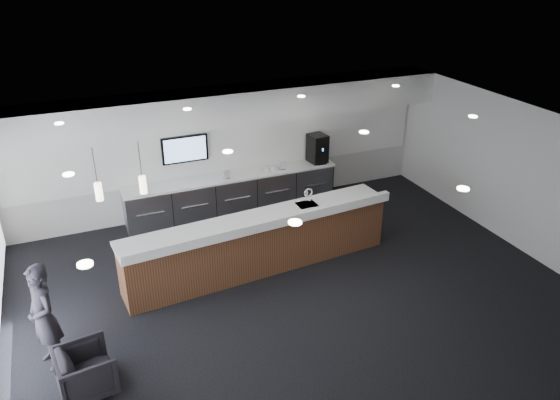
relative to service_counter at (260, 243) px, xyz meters
name	(u,v)px	position (x,y,z in m)	size (l,w,h in m)	color
ground	(297,294)	(0.30, -1.09, -0.57)	(10.00, 10.00, 0.00)	black
ceiling	(299,140)	(0.30, -1.09, 2.43)	(10.00, 8.00, 0.02)	black
back_wall	(226,148)	(0.30, 2.91, 0.93)	(10.00, 0.02, 3.00)	silver
right_wall	(520,178)	(5.30, -1.09, 0.93)	(0.02, 8.00, 3.00)	silver
soffit_bulkhead	(231,105)	(0.30, 2.46, 2.08)	(10.00, 0.90, 0.70)	white
alcove_panel	(227,144)	(0.30, 2.88, 1.03)	(9.80, 0.06, 1.40)	white
back_credenza	(233,194)	(0.30, 2.54, -0.10)	(5.06, 0.66, 0.95)	gray
wall_tv	(185,149)	(-0.70, 2.81, 1.08)	(1.05, 0.08, 0.62)	black
pendant_left	(144,187)	(-2.10, -0.29, 1.68)	(0.12, 0.12, 0.30)	beige
pendant_right	(99,194)	(-2.80, -0.29, 1.68)	(0.12, 0.12, 0.30)	beige
ceiling_can_lights	(299,141)	(0.30, -1.09, 2.40)	(7.00, 5.00, 0.02)	white
service_counter	(260,243)	(0.00, 0.00, 0.00)	(5.47, 1.33, 1.49)	#4B2D19
coffee_machine	(317,148)	(2.50, 2.56, 0.72)	(0.44, 0.55, 0.69)	black
info_sign_left	(227,174)	(0.12, 2.41, 0.48)	(0.15, 0.02, 0.21)	silver
info_sign_right	(283,165)	(1.52, 2.42, 0.48)	(0.16, 0.02, 0.21)	silver
armchair	(86,371)	(-3.44, -2.07, -0.22)	(0.76, 0.78, 0.71)	black
lounge_guest	(43,317)	(-3.90, -1.27, 0.29)	(0.63, 0.42, 1.74)	black
cup_0	(283,167)	(1.54, 2.45, 0.43)	(0.11, 0.11, 0.10)	white
cup_1	(278,168)	(1.40, 2.45, 0.43)	(0.11, 0.11, 0.10)	white
cup_2	(272,169)	(1.26, 2.45, 0.43)	(0.11, 0.11, 0.10)	white
cup_3	(267,170)	(1.12, 2.45, 0.43)	(0.11, 0.11, 0.10)	white
cup_4	(261,170)	(0.98, 2.45, 0.43)	(0.11, 0.11, 0.10)	white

